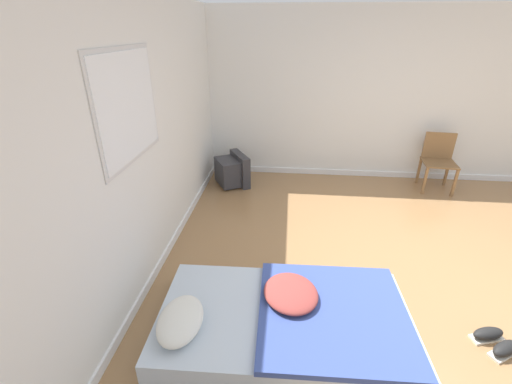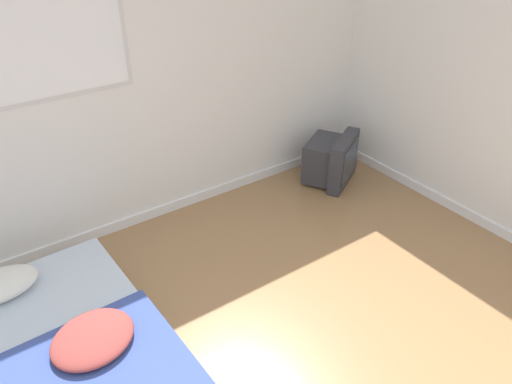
{
  "view_description": "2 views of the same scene",
  "coord_description": "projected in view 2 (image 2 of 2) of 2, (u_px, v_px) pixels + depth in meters",
  "views": [
    {
      "loc": [
        -2.66,
        1.51,
        2.29
      ],
      "look_at": [
        0.93,
        1.87,
        0.54
      ],
      "focal_mm": 24.0,
      "sensor_mm": 36.0,
      "label": 1
    },
    {
      "loc": [
        -0.84,
        -0.79,
        2.59
      ],
      "look_at": [
        1.01,
        1.85,
        0.59
      ],
      "focal_mm": 35.0,
      "sensor_mm": 36.0,
      "label": 2
    }
  ],
  "objects": [
    {
      "name": "mattress_bed",
      "position": [
        72.0,
        365.0,
        2.98
      ],
      "size": [
        1.19,
        2.05,
        0.36
      ],
      "color": "silver",
      "rests_on": "ground_plane"
    },
    {
      "name": "wall_back",
      "position": [
        64.0,
        93.0,
        3.61
      ],
      "size": [
        8.14,
        0.08,
        2.6
      ],
      "color": "white",
      "rests_on": "ground_plane"
    },
    {
      "name": "crt_tv",
      "position": [
        331.0,
        160.0,
        4.97
      ],
      "size": [
        0.66,
        0.62,
        0.49
      ],
      "color": "#333338",
      "rests_on": "ground_plane"
    }
  ]
}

